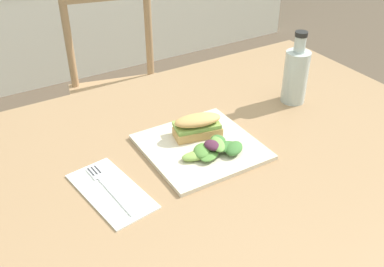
{
  "coord_description": "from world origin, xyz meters",
  "views": [
    {
      "loc": [
        -0.66,
        -0.6,
        1.34
      ],
      "look_at": [
        -0.2,
        0.16,
        0.76
      ],
      "focal_mm": 41.5,
      "sensor_mm": 36.0,
      "label": 1
    }
  ],
  "objects_px": {
    "chair_wooden_far": "(120,95)",
    "fork_on_napkin": "(107,185)",
    "plate_lunch": "(201,147)",
    "dining_table": "(230,192)",
    "sandwich_half_front": "(197,125)",
    "bottle_cold_brew": "(295,78)"
  },
  "relations": [
    {
      "from": "chair_wooden_far",
      "to": "fork_on_napkin",
      "type": "bearing_deg",
      "value": -113.19
    },
    {
      "from": "chair_wooden_far",
      "to": "plate_lunch",
      "type": "distance_m",
      "value": 0.93
    },
    {
      "from": "dining_table",
      "to": "chair_wooden_far",
      "type": "bearing_deg",
      "value": 84.97
    },
    {
      "from": "plate_lunch",
      "to": "sandwich_half_front",
      "type": "distance_m",
      "value": 0.05
    },
    {
      "from": "chair_wooden_far",
      "to": "sandwich_half_front",
      "type": "relative_size",
      "value": 7.12
    },
    {
      "from": "chair_wooden_far",
      "to": "sandwich_half_front",
      "type": "bearing_deg",
      "value": -98.54
    },
    {
      "from": "chair_wooden_far",
      "to": "dining_table",
      "type": "bearing_deg",
      "value": -95.03
    },
    {
      "from": "plate_lunch",
      "to": "chair_wooden_far",
      "type": "bearing_deg",
      "value": 80.89
    },
    {
      "from": "sandwich_half_front",
      "to": "bottle_cold_brew",
      "type": "bearing_deg",
      "value": 4.81
    },
    {
      "from": "chair_wooden_far",
      "to": "plate_lunch",
      "type": "relative_size",
      "value": 3.43
    },
    {
      "from": "dining_table",
      "to": "chair_wooden_far",
      "type": "height_order",
      "value": "chair_wooden_far"
    },
    {
      "from": "chair_wooden_far",
      "to": "fork_on_napkin",
      "type": "height_order",
      "value": "chair_wooden_far"
    },
    {
      "from": "fork_on_napkin",
      "to": "plate_lunch",
      "type": "bearing_deg",
      "value": 4.58
    },
    {
      "from": "fork_on_napkin",
      "to": "bottle_cold_brew",
      "type": "height_order",
      "value": "bottle_cold_brew"
    },
    {
      "from": "plate_lunch",
      "to": "bottle_cold_brew",
      "type": "bearing_deg",
      "value": 11.03
    },
    {
      "from": "plate_lunch",
      "to": "sandwich_half_front",
      "type": "xyz_separation_m",
      "value": [
        0.01,
        0.04,
        0.03
      ]
    },
    {
      "from": "dining_table",
      "to": "chair_wooden_far",
      "type": "relative_size",
      "value": 1.35
    },
    {
      "from": "plate_lunch",
      "to": "dining_table",
      "type": "bearing_deg",
      "value": -39.08
    },
    {
      "from": "dining_table",
      "to": "chair_wooden_far",
      "type": "xyz_separation_m",
      "value": [
        0.08,
        0.92,
        -0.17
      ]
    },
    {
      "from": "plate_lunch",
      "to": "fork_on_napkin",
      "type": "distance_m",
      "value": 0.24
    },
    {
      "from": "sandwich_half_front",
      "to": "fork_on_napkin",
      "type": "bearing_deg",
      "value": -167.14
    },
    {
      "from": "sandwich_half_front",
      "to": "chair_wooden_far",
      "type": "bearing_deg",
      "value": 81.46
    }
  ]
}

